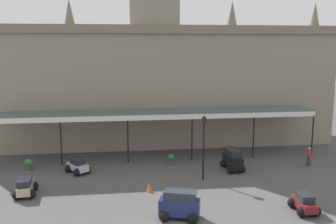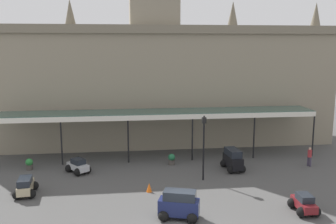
# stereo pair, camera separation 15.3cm
# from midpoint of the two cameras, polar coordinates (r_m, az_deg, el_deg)

# --- Properties ---
(station_building) EXTENTS (36.78, 6.81, 19.48)m
(station_building) POSITION_cam_midpoint_polar(r_m,az_deg,el_deg) (39.41, -2.36, 4.89)
(station_building) COLOR gray
(station_building) RESTS_ON ground
(entrance_canopy) EXTENTS (28.72, 3.26, 4.31)m
(entrance_canopy) POSITION_cam_midpoint_polar(r_m,az_deg,el_deg) (34.18, -1.54, -0.18)
(entrance_canopy) COLOR #38564C
(entrance_canopy) RESTS_ON ground
(car_black_van) EXTENTS (1.73, 2.47, 1.77)m
(car_black_van) POSITION_cam_midpoint_polar(r_m,az_deg,el_deg) (31.93, 9.62, -7.24)
(car_black_van) COLOR black
(car_black_van) RESTS_ON ground
(car_silver_sedan) EXTENTS (2.17, 2.25, 1.19)m
(car_silver_sedan) POSITION_cam_midpoint_polar(r_m,az_deg,el_deg) (31.70, -13.65, -8.09)
(car_silver_sedan) COLOR #B2B5BA
(car_silver_sedan) RESTS_ON ground
(car_maroon_sedan) EXTENTS (1.55, 2.07, 1.19)m
(car_maroon_sedan) POSITION_cam_midpoint_polar(r_m,az_deg,el_deg) (25.46, 19.76, -13.01)
(car_maroon_sedan) COLOR maroon
(car_maroon_sedan) RESTS_ON ground
(car_navy_van) EXTENTS (2.57, 2.05, 1.77)m
(car_navy_van) POSITION_cam_midpoint_polar(r_m,az_deg,el_deg) (23.05, 1.59, -14.06)
(car_navy_van) COLOR #19214C
(car_navy_van) RESTS_ON ground
(car_beige_estate) EXTENTS (1.68, 2.32, 1.27)m
(car_beige_estate) POSITION_cam_midpoint_polar(r_m,az_deg,el_deg) (28.26, -20.94, -10.62)
(car_beige_estate) COLOR tan
(car_beige_estate) RESTS_ON ground
(pedestrian_beside_cars) EXTENTS (0.34, 0.36, 1.67)m
(pedestrian_beside_cars) POSITION_cam_midpoint_polar(r_m,az_deg,el_deg) (34.56, 20.47, -6.22)
(pedestrian_beside_cars) COLOR #3F384C
(pedestrian_beside_cars) RESTS_ON ground
(victorian_lamppost) EXTENTS (0.30, 0.30, 5.04)m
(victorian_lamppost) POSITION_cam_midpoint_polar(r_m,az_deg,el_deg) (28.66, 5.27, -4.32)
(victorian_lamppost) COLOR black
(victorian_lamppost) RESTS_ON ground
(traffic_cone) EXTENTS (0.40, 0.40, 0.65)m
(traffic_cone) POSITION_cam_midpoint_polar(r_m,az_deg,el_deg) (27.14, -3.02, -11.34)
(traffic_cone) COLOR orange
(traffic_cone) RESTS_ON ground
(planter_by_canopy) EXTENTS (0.60, 0.60, 0.96)m
(planter_by_canopy) POSITION_cam_midpoint_polar(r_m,az_deg,el_deg) (33.60, -20.47, -7.43)
(planter_by_canopy) COLOR #47423D
(planter_by_canopy) RESTS_ON ground
(planter_forecourt_centre) EXTENTS (0.60, 0.60, 0.96)m
(planter_forecourt_centre) POSITION_cam_midpoint_polar(r_m,az_deg,el_deg) (32.89, 0.37, -7.15)
(planter_forecourt_centre) COLOR #47423D
(planter_forecourt_centre) RESTS_ON ground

